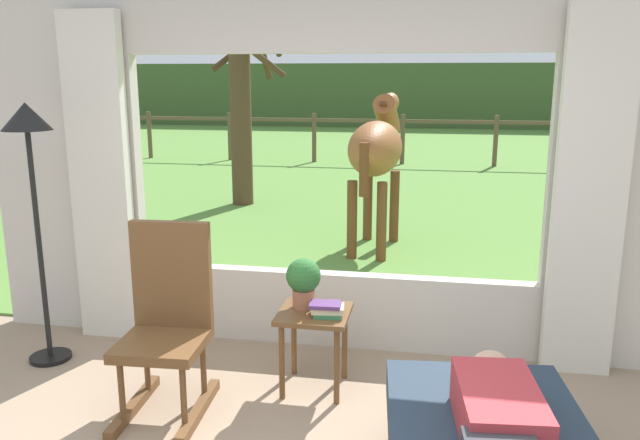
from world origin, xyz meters
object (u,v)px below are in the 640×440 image
(book_stack, at_px, (327,309))
(pasture_tree, at_px, (243,102))
(floor_lamp_left, at_px, (30,156))
(rocking_chair, at_px, (167,320))
(horse, at_px, (377,149))
(potted_plant, at_px, (303,280))
(reclining_person, at_px, (502,437))
(side_table, at_px, (314,325))

(book_stack, height_order, pasture_tree, pasture_tree)
(book_stack, xyz_separation_m, floor_lamp_left, (-2.00, 0.14, 0.88))
(rocking_chair, distance_m, horse, 3.89)
(potted_plant, bearing_deg, reclining_person, -49.95)
(reclining_person, distance_m, floor_lamp_left, 3.34)
(potted_plant, xyz_separation_m, pasture_tree, (-2.07, 5.49, 0.86))
(book_stack, bearing_deg, rocking_chair, -161.31)
(horse, xyz_separation_m, pasture_tree, (-2.21, 2.17, 0.41))
(horse, bearing_deg, potted_plant, -87.07)
(side_table, bearing_deg, reclining_person, -50.75)
(horse, distance_m, pasture_tree, 3.13)
(rocking_chair, distance_m, floor_lamp_left, 1.49)
(reclining_person, relative_size, rocking_chair, 1.28)
(book_stack, bearing_deg, horse, 90.43)
(horse, bearing_deg, reclining_person, -72.93)
(book_stack, relative_size, floor_lamp_left, 0.12)
(book_stack, relative_size, horse, 0.12)
(reclining_person, xyz_separation_m, side_table, (-1.02, 1.24, -0.10))
(reclining_person, relative_size, book_stack, 6.60)
(pasture_tree, bearing_deg, horse, -44.45)
(reclining_person, bearing_deg, potted_plant, 124.40)
(rocking_chair, xyz_separation_m, book_stack, (0.90, 0.31, 0.02))
(floor_lamp_left, distance_m, horse, 3.86)
(potted_plant, relative_size, floor_lamp_left, 0.18)
(potted_plant, distance_m, horse, 3.35)
(rocking_chair, height_order, book_stack, rocking_chair)
(rocking_chair, relative_size, book_stack, 5.14)
(pasture_tree, bearing_deg, book_stack, -68.23)
(rocking_chair, height_order, pasture_tree, pasture_tree)
(floor_lamp_left, bearing_deg, pasture_tree, 92.47)
(rocking_chair, bearing_deg, book_stack, 15.66)
(potted_plant, height_order, book_stack, potted_plant)
(horse, bearing_deg, side_table, -85.67)
(pasture_tree, bearing_deg, side_table, -68.85)
(side_table, height_order, floor_lamp_left, floor_lamp_left)
(reclining_person, height_order, book_stack, reclining_person)
(reclining_person, relative_size, horse, 0.79)
(side_table, bearing_deg, horse, 88.87)
(side_table, xyz_separation_m, book_stack, (0.09, -0.06, 0.14))
(rocking_chair, distance_m, potted_plant, 0.86)
(side_table, height_order, pasture_tree, pasture_tree)
(rocking_chair, height_order, floor_lamp_left, floor_lamp_left)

